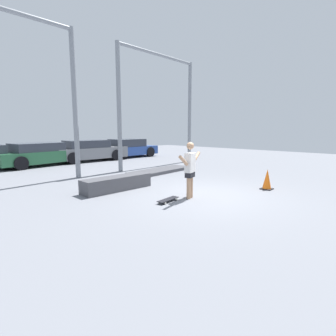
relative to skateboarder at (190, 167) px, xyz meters
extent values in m
plane|color=slate|center=(0.55, -0.12, -0.91)|extent=(36.00, 36.00, 0.00)
cylinder|color=tan|center=(-0.08, -0.02, -0.53)|extent=(0.12, 0.12, 0.77)
cylinder|color=tan|center=(0.08, 0.02, -0.53)|extent=(0.12, 0.12, 0.77)
cube|color=black|center=(0.00, 0.00, -0.21)|extent=(0.37, 0.27, 0.17)
cube|color=silver|center=(0.00, 0.00, 0.14)|extent=(0.43, 0.29, 0.56)
sphere|color=tan|center=(0.00, 0.00, 0.62)|extent=(0.21, 0.21, 0.21)
cylinder|color=tan|center=(-0.45, -0.12, 0.24)|extent=(0.49, 0.21, 0.33)
cylinder|color=tan|center=(0.45, 0.12, 0.24)|extent=(0.49, 0.21, 0.33)
cube|color=black|center=(-0.72, 0.20, -0.84)|extent=(0.79, 0.29, 0.01)
cylinder|color=silver|center=(-0.47, 0.33, -0.88)|extent=(0.06, 0.04, 0.05)
cylinder|color=silver|center=(-0.45, 0.12, -0.88)|extent=(0.06, 0.04, 0.05)
cylinder|color=silver|center=(-0.99, 0.28, -0.88)|extent=(0.06, 0.04, 0.05)
cylinder|color=silver|center=(-0.97, 0.06, -0.88)|extent=(0.06, 0.04, 0.05)
cube|color=#47474C|center=(-0.81, 2.40, -0.68)|extent=(2.43, 0.71, 0.46)
cube|color=#47474C|center=(2.72, 3.84, -0.84)|extent=(3.41, 1.20, 0.14)
cylinder|color=gray|center=(-0.54, 5.43, 2.03)|extent=(0.20, 0.20, 5.89)
cylinder|color=gray|center=(1.63, 5.43, 2.03)|extent=(0.20, 0.20, 5.89)
cylinder|color=gray|center=(6.92, 5.43, 2.03)|extent=(0.20, 0.20, 5.89)
cylinder|color=gray|center=(4.28, 5.43, 4.90)|extent=(5.29, 0.16, 0.16)
cylinder|color=black|center=(-1.65, 11.54, -0.58)|extent=(0.67, 0.28, 0.65)
cylinder|color=black|center=(-1.48, 9.75, -0.58)|extent=(0.67, 0.28, 0.65)
cube|color=#28603D|center=(-0.10, 10.23, -0.41)|extent=(4.64, 2.00, 0.62)
cube|color=#2D333D|center=(-0.28, 10.22, 0.12)|extent=(2.60, 1.72, 0.45)
cylinder|color=black|center=(1.24, 11.15, -0.57)|extent=(0.70, 0.27, 0.68)
cylinder|color=black|center=(1.36, 9.53, -0.57)|extent=(0.70, 0.27, 0.68)
cylinder|color=black|center=(-1.56, 10.93, -0.57)|extent=(0.70, 0.27, 0.68)
cylinder|color=black|center=(-1.44, 9.31, -0.57)|extent=(0.70, 0.27, 0.68)
cube|color=slate|center=(2.85, 10.18, -0.39)|extent=(4.70, 2.10, 0.66)
cube|color=#2D333D|center=(2.67, 10.19, 0.17)|extent=(2.64, 1.79, 0.46)
cylinder|color=black|center=(4.34, 10.88, -0.57)|extent=(0.70, 0.28, 0.69)
cylinder|color=black|center=(4.19, 9.22, -0.57)|extent=(0.70, 0.28, 0.69)
cylinder|color=black|center=(1.52, 11.13, -0.57)|extent=(0.70, 0.28, 0.69)
cylinder|color=black|center=(1.37, 9.47, -0.57)|extent=(0.70, 0.28, 0.69)
cube|color=#284793|center=(6.01, 10.17, -0.43)|extent=(4.03, 1.92, 0.58)
cube|color=#2D333D|center=(5.85, 10.17, 0.12)|extent=(2.23, 1.73, 0.52)
cylinder|color=black|center=(7.27, 11.03, -0.56)|extent=(0.70, 0.24, 0.69)
cylinder|color=black|center=(7.22, 9.25, -0.56)|extent=(0.70, 0.24, 0.69)
cylinder|color=black|center=(4.80, 11.09, -0.56)|extent=(0.70, 0.24, 0.69)
cylinder|color=black|center=(4.75, 9.31, -0.56)|extent=(0.70, 0.24, 0.69)
cube|color=black|center=(2.63, -1.21, -0.89)|extent=(0.36, 0.36, 0.03)
cone|color=orange|center=(2.63, -1.21, -0.55)|extent=(0.29, 0.29, 0.65)
camera|label=1|loc=(-5.92, -4.57, 1.09)|focal=28.00mm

